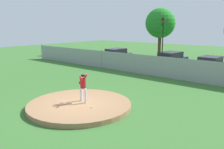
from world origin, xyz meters
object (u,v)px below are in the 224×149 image
Objects in this scene: baseball at (92,107)px; parked_car_champagne at (116,55)px; parked_car_navy at (170,60)px; parked_car_silver at (210,65)px; pitcher_youth at (83,85)px; traffic_cone_orange at (148,60)px; traffic_light_near at (163,32)px.

parked_car_champagne is at bearing 125.18° from baseball.
parked_car_navy reaches higher than parked_car_silver.
pitcher_youth is at bearing 159.02° from baseball.
parked_car_navy is 8.78× the size of traffic_cone_orange.
pitcher_youth is 0.41× the size of parked_car_silver.
parked_car_navy is 5.91m from traffic_light_near.
baseball is 0.02× the size of parked_car_champagne.
traffic_cone_orange reaches higher than baseball.
pitcher_youth is 3.05× the size of traffic_cone_orange.
parked_car_champagne is (-10.47, 14.85, 0.49)m from baseball.
pitcher_youth is at bearing -98.94° from parked_car_silver.
parked_car_champagne is at bearing -136.52° from traffic_light_near.
traffic_cone_orange is (-5.86, 16.36, -0.97)m from pitcher_youth.
parked_car_champagne is at bearing -179.95° from parked_car_navy.
baseball is at bearing -20.98° from pitcher_youth.
pitcher_youth is 1.50m from baseball.
baseball is at bearing -54.82° from parked_car_champagne.
traffic_light_near is (4.30, 4.07, 2.88)m from parked_car_champagne.
baseball is at bearing -78.79° from parked_car_navy.
traffic_light_near reaches higher than parked_car_navy.
parked_car_champagne reaches higher than parked_car_silver.
parked_car_champagne is at bearing -151.20° from traffic_cone_orange.
parked_car_silver is 8.86m from traffic_light_near.
traffic_cone_orange is at bearing -110.07° from traffic_light_near.
traffic_cone_orange is at bearing 167.15° from parked_car_silver.
parked_car_navy is (-1.85, 14.44, -0.40)m from pitcher_youth.
parked_car_navy is 1.19× the size of parked_car_silver.
parked_car_navy is (-2.94, 14.85, 0.54)m from baseball.
traffic_light_near is at bearing 69.93° from traffic_cone_orange.
pitcher_youth reaches higher than baseball.
parked_car_navy reaches higher than parked_car_champagne.
parked_car_navy is at bearing -179.06° from parked_car_silver.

